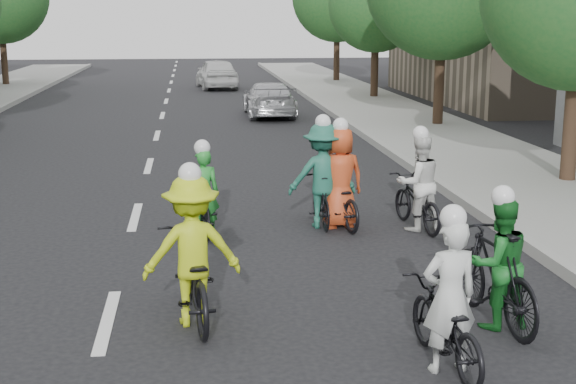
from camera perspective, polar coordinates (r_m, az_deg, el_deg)
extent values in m
plane|color=black|center=(9.68, -12.72, -8.94)|extent=(120.00, 120.00, 0.00)
cube|color=gray|center=(20.50, 13.07, 2.52)|extent=(4.00, 80.00, 0.15)
cube|color=#999993|center=(19.92, 7.79, 2.49)|extent=(0.18, 80.00, 0.18)
cube|color=gray|center=(36.22, 17.95, 12.63)|extent=(10.00, 14.00, 8.00)
cylinder|color=black|center=(43.04, -19.52, 8.70)|extent=(0.32, 0.32, 2.48)
cylinder|color=black|center=(17.56, 19.46, 4.03)|extent=(0.32, 0.32, 2.27)
cylinder|color=black|center=(25.87, 10.67, 7.22)|extent=(0.32, 0.32, 2.48)
cylinder|color=black|center=(34.55, 6.17, 8.43)|extent=(0.32, 0.32, 2.27)
sphere|color=#1C5522|center=(34.47, 6.28, 13.14)|extent=(4.00, 4.00, 4.00)
cylinder|color=black|center=(43.34, 3.47, 9.40)|extent=(0.32, 0.32, 2.48)
imported|color=black|center=(13.54, 2.38, -0.55)|extent=(0.44, 1.48, 0.89)
imported|color=#20614E|center=(13.35, 2.46, 1.17)|extent=(1.14, 0.67, 1.76)
sphere|color=white|center=(13.21, 2.50, 4.99)|extent=(0.26, 0.26, 0.26)
imported|color=black|center=(9.39, -6.80, -6.09)|extent=(0.93, 2.01, 1.02)
imported|color=#BED617|center=(9.19, -6.85, -4.16)|extent=(1.20, 0.79, 1.74)
sphere|color=white|center=(8.98, -6.99, 1.29)|extent=(0.26, 0.26, 0.26)
imported|color=black|center=(8.30, 11.10, -9.30)|extent=(0.76, 1.71, 0.87)
imported|color=silver|center=(8.09, 11.42, -7.29)|extent=(0.61, 0.44, 1.56)
sphere|color=white|center=(7.86, 11.67, -1.79)|extent=(0.26, 0.26, 0.26)
imported|color=black|center=(13.06, -6.03, -1.07)|extent=(0.57, 1.53, 0.90)
imported|color=green|center=(12.90, -6.05, -0.05)|extent=(0.55, 0.39, 1.42)
sphere|color=white|center=(12.76, -6.12, 3.15)|extent=(0.26, 0.26, 0.26)
imported|color=black|center=(9.50, 14.51, -5.80)|extent=(0.79, 1.96, 1.15)
imported|color=#166622|center=(9.35, 14.79, -4.94)|extent=(0.80, 0.66, 1.50)
sphere|color=white|center=(9.16, 15.05, -0.32)|extent=(0.26, 0.26, 0.26)
imported|color=black|center=(13.50, 9.12, -0.74)|extent=(0.86, 1.76, 0.89)
imported|color=silver|center=(13.34, 9.29, 0.64)|extent=(0.86, 0.72, 1.59)
sphere|color=white|center=(13.20, 9.41, 4.12)|extent=(0.26, 0.26, 0.26)
imported|color=black|center=(13.54, 3.61, -0.56)|extent=(0.90, 1.77, 0.89)
imported|color=#CB4820|center=(13.36, 3.71, 1.04)|extent=(0.92, 0.69, 1.70)
sphere|color=white|center=(13.22, 3.76, 4.74)|extent=(0.26, 0.26, 0.26)
imported|color=#B5B5BA|center=(28.58, -1.35, 6.61)|extent=(1.69, 4.16, 1.21)
imported|color=silver|center=(39.98, -5.09, 8.40)|extent=(2.16, 4.48, 1.48)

